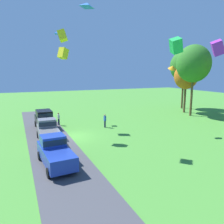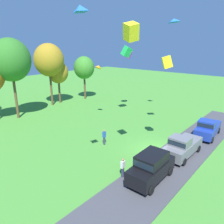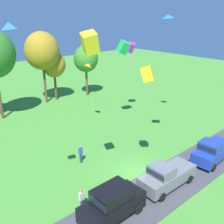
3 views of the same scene
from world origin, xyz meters
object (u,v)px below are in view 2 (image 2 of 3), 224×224
object	(u,v)px
person_on_lawn	(123,168)
tree_center_back	(49,60)
person_beside_suv	(104,137)
tree_lone_near	(84,68)
car_pickup_far_end	(208,128)
kite_delta_trailing_tail	(98,67)
car_suv_mid_row	(151,166)
kite_box_topmost	(128,54)
tree_left_of_center	(58,72)
kite_box_mid_center	(127,52)
kite_box_high_left	(131,32)
kite_diamond_over_trees	(174,20)
kite_box_low_drifter	(167,62)
tree_far_right	(11,60)
kite_diamond_near_flag	(80,8)
car_pickup_by_flagpole	(182,146)

from	to	relation	value
person_on_lawn	tree_center_back	distance (m)	25.78
person_beside_suv	tree_lone_near	xyz separation A→B (m)	(12.78, 16.71, 5.14)
car_pickup_far_end	person_on_lawn	xyz separation A→B (m)	(-12.72, 2.55, -0.23)
car_pickup_far_end	tree_lone_near	world-z (taller)	tree_lone_near
person_beside_suv	tree_center_back	world-z (taller)	tree_center_back
tree_center_back	kite_delta_trailing_tail	world-z (taller)	tree_center_back
car_suv_mid_row	tree_center_back	distance (m)	27.07
car_suv_mid_row	kite_box_topmost	bearing A→B (deg)	42.20
car_suv_mid_row	person_on_lawn	world-z (taller)	car_suv_mid_row
car_pickup_far_end	person_on_lawn	distance (m)	12.98
tree_left_of_center	kite_box_mid_center	size ratio (longest dim) A/B	5.89
kite_box_high_left	tree_center_back	bearing A→B (deg)	70.64
person_on_lawn	kite_delta_trailing_tail	bearing A→B (deg)	51.11
kite_delta_trailing_tail	kite_diamond_over_trees	distance (m)	11.18
kite_delta_trailing_tail	kite_box_topmost	xyz separation A→B (m)	(6.12, -0.40, 1.48)
car_suv_mid_row	kite_box_low_drifter	bearing A→B (deg)	19.44
tree_lone_near	person_beside_suv	bearing A→B (deg)	-127.41
tree_left_of_center	car_pickup_far_end	bearing A→B (deg)	-86.72
person_beside_suv	kite_box_low_drifter	bearing A→B (deg)	-66.46
person_beside_suv	kite_box_topmost	distance (m)	15.16
kite_box_high_left	kite_delta_trailing_tail	bearing A→B (deg)	54.74
tree_far_right	kite_box_low_drifter	world-z (taller)	tree_far_right
kite_box_high_left	kite_box_mid_center	bearing A→B (deg)	37.87
kite_box_mid_center	tree_center_back	bearing A→B (deg)	100.79
tree_left_of_center	kite_box_high_left	distance (m)	25.29
kite_box_mid_center	kite_diamond_near_flag	world-z (taller)	kite_diamond_near_flag
tree_lone_near	kite_delta_trailing_tail	size ratio (longest dim) A/B	8.87
tree_far_right	kite_delta_trailing_tail	xyz separation A→B (m)	(7.01, -9.73, -0.78)
car_suv_mid_row	kite_diamond_near_flag	distance (m)	12.16
car_pickup_far_end	kite_box_mid_center	xyz separation A→B (m)	(-0.62, 11.37, 8.27)
tree_lone_near	kite_box_topmost	distance (m)	11.65
person_beside_suv	kite_delta_trailing_tail	distance (m)	10.41
tree_center_back	kite_delta_trailing_tail	xyz separation A→B (m)	(-0.45, -11.89, -0.26)
person_beside_suv	tree_center_back	bearing A→B (deg)	71.65
car_pickup_far_end	tree_far_right	bearing A→B (deg)	114.75
tree_left_of_center	kite_box_low_drifter	world-z (taller)	kite_box_low_drifter
tree_lone_near	kite_diamond_over_trees	xyz separation A→B (m)	(-6.68, -20.71, 6.62)
tree_left_of_center	kite_box_topmost	xyz separation A→B (m)	(3.83, -12.54, 3.46)
kite_diamond_over_trees	car_pickup_by_flagpole	bearing A→B (deg)	-133.23
person_on_lawn	tree_far_right	size ratio (longest dim) A/B	0.15
kite_box_topmost	car_pickup_by_flagpole	bearing A→B (deg)	-123.88
car_suv_mid_row	kite_delta_trailing_tail	xyz separation A→B (m)	(7.85, 13.06, 6.19)
car_suv_mid_row	tree_far_right	size ratio (longest dim) A/B	0.41
tree_center_back	kite_box_mid_center	bearing A→B (deg)	-79.21
kite_box_low_drifter	kite_box_mid_center	world-z (taller)	kite_box_mid_center
tree_lone_near	tree_far_right	bearing A→B (deg)	-175.70
car_suv_mid_row	tree_left_of_center	world-z (taller)	tree_left_of_center
person_beside_suv	person_on_lawn	size ratio (longest dim) A/B	1.00
person_beside_suv	kite_diamond_over_trees	world-z (taller)	kite_diamond_over_trees
kite_box_high_left	tree_lone_near	bearing A→B (deg)	55.31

